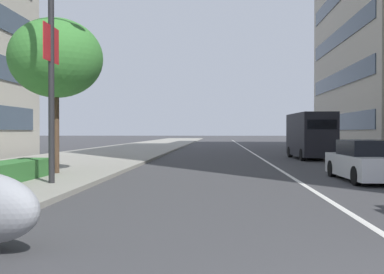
# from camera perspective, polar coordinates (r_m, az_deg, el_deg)

# --- Properties ---
(sidewalk_right_plaza) EXTENTS (160.00, 8.45, 0.15)m
(sidewalk_right_plaza) POSITION_cam_1_polar(r_m,az_deg,el_deg) (34.55, -10.29, -2.07)
(sidewalk_right_plaza) COLOR gray
(sidewalk_right_plaza) RESTS_ON ground
(lane_centre_stripe) EXTENTS (110.00, 0.16, 0.01)m
(lane_centre_stripe) POSITION_cam_1_polar(r_m,az_deg,el_deg) (38.67, 7.41, -1.89)
(lane_centre_stripe) COLOR silver
(lane_centre_stripe) RESTS_ON ground
(car_lead_in_lane) EXTENTS (4.41, 1.99, 1.42)m
(car_lead_in_lane) POSITION_cam_1_polar(r_m,az_deg,el_deg) (17.09, 21.03, -2.90)
(car_lead_in_lane) COLOR silver
(car_lead_in_lane) RESTS_ON ground
(delivery_van_ahead) EXTENTS (5.59, 2.24, 2.87)m
(delivery_van_ahead) POSITION_cam_1_polar(r_m,az_deg,el_deg) (29.75, 14.48, 0.27)
(delivery_van_ahead) COLOR black
(delivery_van_ahead) RESTS_ON ground
(street_lamp_with_banners) EXTENTS (1.26, 2.39, 9.05)m
(street_lamp_with_banners) POSITION_cam_1_polar(r_m,az_deg,el_deg) (14.96, -15.92, 15.07)
(street_lamp_with_banners) COLOR #232326
(street_lamp_with_banners) RESTS_ON sidewalk_right_plaza
(street_tree_by_lamp_post) EXTENTS (3.50, 3.50, 5.82)m
(street_tree_by_lamp_post) POSITION_cam_1_polar(r_m,az_deg,el_deg) (18.25, -16.52, 9.32)
(street_tree_by_lamp_post) COLOR #473323
(street_tree_by_lamp_post) RESTS_ON sidewalk_right_plaza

